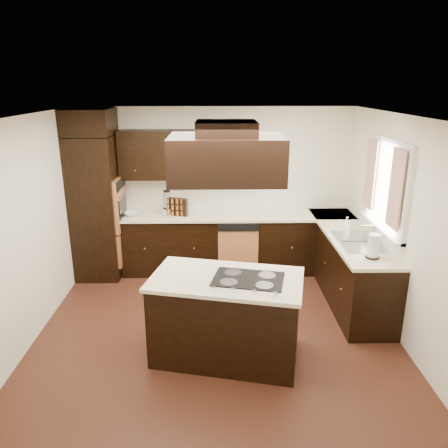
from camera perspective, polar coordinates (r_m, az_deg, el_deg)
The scene contains 30 objects.
floor at distance 5.39m, azimuth -0.98°, elevation -13.84°, with size 4.20×4.20×0.02m, color brown.
ceiling at distance 4.59m, azimuth -1.15°, elevation 13.97°, with size 4.20×4.20×0.02m, color white.
wall_back at distance 6.87m, azimuth -1.07°, elevation 4.67°, with size 4.20×0.02×2.50m, color white.
wall_front at distance 2.93m, azimuth -1.03°, elevation -14.61°, with size 4.20×0.02×2.50m, color white.
wall_left at distance 5.29m, azimuth -24.58°, elevation -1.10°, with size 0.02×4.20×2.50m, color white.
wall_right at distance 5.28m, azimuth 22.49°, elevation -0.85°, with size 0.02×4.20×2.50m, color white.
oven_column at distance 6.77m, azimuth -16.27°, elevation 2.07°, with size 0.65×0.75×2.12m, color black.
wall_oven_face at distance 6.67m, azimuth -13.41°, elevation 2.60°, with size 0.05×0.62×0.78m, color #CB7E48.
base_cabinets_back at distance 6.81m, azimuth -0.73°, elevation -2.58°, with size 2.93×0.60×0.88m, color black.
base_cabinets_right at distance 6.24m, azimuth 15.82°, elevation -5.27°, with size 0.60×2.40×0.88m, color black.
countertop_back at distance 6.65m, azimuth -0.75°, elevation 1.09°, with size 2.93×0.63×0.04m, color #FBF4CE.
countertop_right at distance 6.08m, azimuth 16.05°, elevation -1.28°, with size 0.63×2.40×0.04m, color #FBF4CE.
upper_cabinets at distance 6.60m, azimuth -4.87°, elevation 9.01°, with size 2.00×0.34×0.72m, color black.
dishwasher_front at distance 6.56m, azimuth 1.85°, elevation -3.82°, with size 0.60×0.05×0.72m, color #CB7E48.
window_frame at distance 5.65m, azimuth 20.47°, elevation 4.78°, with size 0.06×1.32×1.12m, color white.
window_pane at distance 5.66m, azimuth 20.73°, elevation 4.77°, with size 0.00×1.20×1.00m, color white.
curtain_left at distance 5.24m, azimuth 21.53°, elevation 4.26°, with size 0.02×0.34×0.90m, color #FDE1C7.
curtain_right at distance 6.01m, azimuth 18.58°, elevation 6.19°, with size 0.02×0.34×0.90m, color #FDE1C7.
sink_rim at distance 5.76m, azimuth 17.19°, elevation -2.20°, with size 0.52×0.84×0.01m, color silver.
island at distance 4.74m, azimuth 0.31°, elevation -12.29°, with size 1.50×0.82×0.88m, color black.
island_top at distance 4.53m, azimuth 0.32°, elevation -7.26°, with size 1.55×0.87×0.04m, color #FBF4CE.
cooktop at distance 4.48m, azimuth 3.19°, elevation -7.19°, with size 0.71×0.47×0.01m, color black.
range_hood at distance 4.09m, azimuth 0.30°, elevation 8.54°, with size 1.05×0.72×0.42m, color black.
hood_duct at distance 4.05m, azimuth 0.30°, elevation 12.38°, with size 0.55×0.50×0.13m, color black.
blender_base at distance 6.67m, azimuth -7.40°, elevation 1.62°, with size 0.15×0.15×0.10m, color silver.
blender_pitcher at distance 6.62m, azimuth -7.46°, elevation 3.11°, with size 0.13×0.13×0.26m, color silver.
spice_rack at distance 6.60m, azimuth -6.10°, elevation 2.24°, with size 0.32×0.08×0.27m, color black.
mixing_bowl at distance 6.72m, azimuth -11.86°, elevation 1.32°, with size 0.23×0.23×0.06m, color white.
soap_bottle at distance 6.14m, azimuth 15.71°, elevation 0.07°, with size 0.08×0.09×0.19m, color white.
paper_towel at distance 5.23m, azimuth 18.94°, elevation -2.77°, with size 0.13×0.13×0.29m, color white.
Camera 1 is at (0.01, -4.58, 2.83)m, focal length 35.00 mm.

